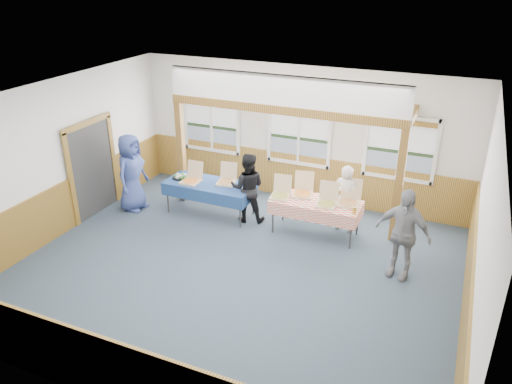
% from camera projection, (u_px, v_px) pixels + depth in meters
% --- Properties ---
extents(floor, '(8.00, 8.00, 0.00)m').
position_uv_depth(floor, '(236.00, 269.00, 9.36)').
color(floor, '#2C3947').
rests_on(floor, ground).
extents(ceiling, '(8.00, 8.00, 0.00)m').
position_uv_depth(ceiling, '(233.00, 102.00, 8.03)').
color(ceiling, white).
rests_on(ceiling, wall_back).
extents(wall_back, '(8.00, 0.00, 8.00)m').
position_uv_depth(wall_back, '(300.00, 134.00, 11.61)').
color(wall_back, silver).
rests_on(wall_back, floor).
extents(wall_front, '(8.00, 0.00, 8.00)m').
position_uv_depth(wall_front, '(103.00, 307.00, 5.78)').
color(wall_front, silver).
rests_on(wall_front, floor).
extents(wall_left, '(0.00, 8.00, 8.00)m').
position_uv_depth(wall_left, '(57.00, 159.00, 10.14)').
color(wall_left, silver).
rests_on(wall_left, floor).
extents(wall_right, '(0.00, 8.00, 8.00)m').
position_uv_depth(wall_right, '(482.00, 237.00, 7.25)').
color(wall_right, silver).
rests_on(wall_right, floor).
extents(wainscot_back, '(7.98, 0.05, 1.10)m').
position_uv_depth(wainscot_back, '(298.00, 176.00, 12.03)').
color(wainscot_back, brown).
rests_on(wainscot_back, floor).
extents(wainscot_front, '(7.98, 0.05, 1.10)m').
position_uv_depth(wainscot_front, '(115.00, 374.00, 6.24)').
color(wainscot_front, brown).
rests_on(wainscot_front, floor).
extents(wainscot_left, '(0.05, 6.98, 1.10)m').
position_uv_depth(wainscot_left, '(67.00, 206.00, 10.57)').
color(wainscot_left, brown).
rests_on(wainscot_left, floor).
extents(wainscot_right, '(0.05, 6.98, 1.10)m').
position_uv_depth(wainscot_right, '(467.00, 296.00, 7.69)').
color(wainscot_right, brown).
rests_on(wainscot_right, floor).
extents(cased_opening, '(0.06, 1.30, 2.10)m').
position_uv_depth(cased_opening, '(92.00, 169.00, 11.11)').
color(cased_opening, '#2D2D2D').
rests_on(cased_opening, wall_left).
extents(window_left, '(1.56, 0.10, 1.46)m').
position_uv_depth(window_left, '(211.00, 120.00, 12.38)').
color(window_left, white).
rests_on(window_left, wall_back).
extents(window_mid, '(1.56, 0.10, 1.46)m').
position_uv_depth(window_mid, '(299.00, 132.00, 11.54)').
color(window_mid, white).
rests_on(window_mid, wall_back).
extents(window_right, '(1.56, 0.10, 1.46)m').
position_uv_depth(window_right, '(400.00, 145.00, 10.71)').
color(window_right, white).
rests_on(window_right, wall_back).
extents(post_left, '(0.15, 0.15, 2.40)m').
position_uv_depth(post_left, '(181.00, 152.00, 11.69)').
color(post_left, '#573913').
rests_on(post_left, floor).
extents(post_right, '(0.15, 0.15, 2.40)m').
position_uv_depth(post_right, '(399.00, 187.00, 9.87)').
color(post_right, '#573913').
rests_on(post_right, floor).
extents(cross_beam, '(5.15, 0.18, 0.18)m').
position_uv_depth(cross_beam, '(282.00, 110.00, 10.24)').
color(cross_beam, '#573913').
rests_on(cross_beam, post_left).
extents(table_left, '(2.18, 1.51, 0.76)m').
position_uv_depth(table_left, '(210.00, 185.00, 11.17)').
color(table_left, '#2D2D2D').
rests_on(table_left, floor).
extents(table_right, '(1.99, 1.26, 0.76)m').
position_uv_depth(table_right, '(316.00, 204.00, 10.32)').
color(table_right, '#2D2D2D').
rests_on(table_right, floor).
extents(pizza_box_a, '(0.39, 0.48, 0.43)m').
position_uv_depth(pizza_box_a, '(191.00, 179.00, 11.17)').
color(pizza_box_a, '#D1B08B').
rests_on(pizza_box_a, table_left).
extents(pizza_box_b, '(0.45, 0.52, 0.42)m').
position_uv_depth(pizza_box_b, '(226.00, 180.00, 11.13)').
color(pizza_box_b, '#D1B08B').
rests_on(pizza_box_b, table_left).
extents(pizza_box_c, '(0.44, 0.51, 0.42)m').
position_uv_depth(pizza_box_c, '(280.00, 194.00, 10.46)').
color(pizza_box_c, '#D1B08B').
rests_on(pizza_box_c, table_right).
extents(pizza_box_d, '(0.49, 0.56, 0.44)m').
position_uv_depth(pizza_box_d, '(303.00, 192.00, 10.55)').
color(pizza_box_d, '#D1B08B').
rests_on(pizza_box_d, table_right).
extents(pizza_box_e, '(0.43, 0.51, 0.43)m').
position_uv_depth(pizza_box_e, '(327.00, 202.00, 10.11)').
color(pizza_box_e, '#D1B08B').
rests_on(pizza_box_e, table_right).
extents(pizza_box_f, '(0.46, 0.55, 0.47)m').
position_uv_depth(pizza_box_f, '(349.00, 201.00, 10.15)').
color(pizza_box_f, '#D1B08B').
rests_on(pizza_box_f, table_right).
extents(veggie_tray, '(0.38, 0.38, 0.09)m').
position_uv_depth(veggie_tray, '(181.00, 177.00, 11.40)').
color(veggie_tray, black).
rests_on(veggie_tray, table_left).
extents(drink_glass, '(0.07, 0.07, 0.15)m').
position_uv_depth(drink_glass, '(354.00, 210.00, 9.74)').
color(drink_glass, '#AA7D1C').
rests_on(drink_glass, table_right).
extents(woman_white, '(0.58, 0.42, 1.49)m').
position_uv_depth(woman_white, '(345.00, 198.00, 10.45)').
color(woman_white, silver).
rests_on(woman_white, floor).
extents(woman_black, '(0.90, 0.79, 1.57)m').
position_uv_depth(woman_black, '(248.00, 188.00, 10.85)').
color(woman_black, black).
rests_on(woman_black, floor).
extents(man_blue, '(0.59, 0.89, 1.81)m').
position_uv_depth(man_blue, '(131.00, 172.00, 11.32)').
color(man_blue, '#374789').
rests_on(man_blue, floor).
extents(person_grey, '(1.08, 0.64, 1.73)m').
position_uv_depth(person_grey, '(403.00, 234.00, 8.85)').
color(person_grey, gray).
rests_on(person_grey, floor).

